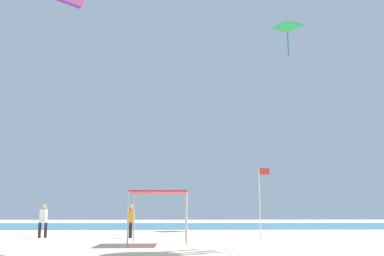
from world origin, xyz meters
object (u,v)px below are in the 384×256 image
object	(u,v)px
kite_diamond_green	(287,28)
canopy_tent	(159,195)
person_rightmost	(43,218)
person_near_tent	(131,218)
banner_flag	(261,196)

from	to	relation	value
kite_diamond_green	canopy_tent	bearing A→B (deg)	116.26
canopy_tent	person_rightmost	bearing A→B (deg)	143.64
canopy_tent	kite_diamond_green	size ratio (longest dim) A/B	0.90
person_near_tent	kite_diamond_green	bearing A→B (deg)	-53.93
banner_flag	person_rightmost	bearing A→B (deg)	169.68
canopy_tent	person_rightmost	world-z (taller)	canopy_tent
person_rightmost	kite_diamond_green	size ratio (longest dim) A/B	0.62
canopy_tent	banner_flag	size ratio (longest dim) A/B	0.72
person_near_tent	person_rightmost	xyz separation A→B (m)	(-5.02, 0.18, 0.01)
person_near_tent	kite_diamond_green	distance (m)	26.66
kite_diamond_green	person_rightmost	bearing A→B (deg)	95.09
person_rightmost	banner_flag	xyz separation A→B (m)	(12.19, -2.22, 1.18)
canopy_tent	person_near_tent	xyz separation A→B (m)	(-1.79, 4.84, -1.19)
person_near_tent	person_rightmost	world-z (taller)	person_rightmost
canopy_tent	kite_diamond_green	world-z (taller)	kite_diamond_green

